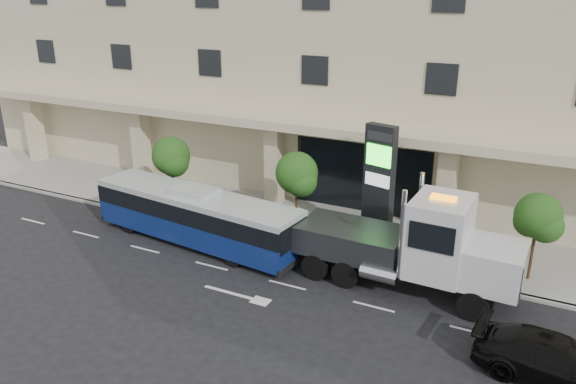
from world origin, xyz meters
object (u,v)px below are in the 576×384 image
object	(u,v)px
city_bus	(196,216)
black_sedan	(558,361)
signage_pylon	(379,185)
tow_truck	(415,247)

from	to	relation	value
city_bus	black_sedan	xyz separation A→B (m)	(16.96, -3.55, -0.73)
black_sedan	signage_pylon	size ratio (longest dim) A/B	0.88
city_bus	black_sedan	bearing A→B (deg)	-5.41
tow_truck	black_sedan	xyz separation A→B (m)	(5.86, -3.82, -1.26)
tow_truck	black_sedan	size ratio (longest dim) A/B	2.02
city_bus	black_sedan	distance (m)	17.34
signage_pylon	city_bus	bearing A→B (deg)	-141.66
city_bus	signage_pylon	xyz separation A→B (m)	(8.31, 3.69, 1.77)
black_sedan	signage_pylon	distance (m)	11.55
tow_truck	black_sedan	bearing A→B (deg)	-31.11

